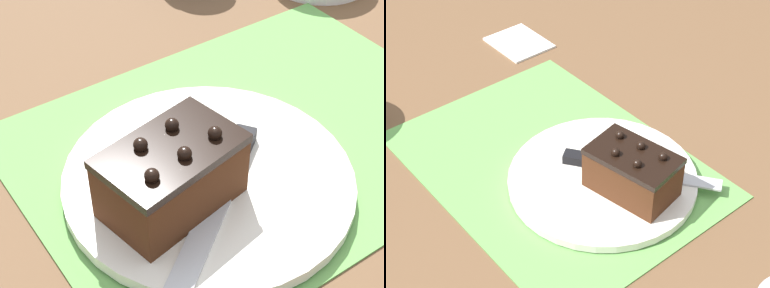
{
  "view_description": "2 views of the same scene",
  "coord_description": "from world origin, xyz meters",
  "views": [
    {
      "loc": [
        0.33,
        0.36,
        0.42
      ],
      "look_at": [
        0.08,
        0.01,
        0.04
      ],
      "focal_mm": 60.0,
      "sensor_mm": 36.0,
      "label": 1
    },
    {
      "loc": [
        0.57,
        -0.42,
        0.62
      ],
      "look_at": [
        0.05,
        0.01,
        0.07
      ],
      "focal_mm": 60.0,
      "sensor_mm": 36.0,
      "label": 2
    }
  ],
  "objects": [
    {
      "name": "ground_plane",
      "position": [
        0.0,
        0.0,
        0.0
      ],
      "size": [
        3.0,
        3.0,
        0.0
      ],
      "primitive_type": "plane",
      "color": "brown"
    },
    {
      "name": "placemat_woven",
      "position": [
        0.0,
        0.0,
        0.0
      ],
      "size": [
        0.46,
        0.34,
        0.0
      ],
      "primitive_type": "cube",
      "color": "#609E4C",
      "rests_on": "ground_plane"
    },
    {
      "name": "cake_plate",
      "position": [
        0.07,
        0.03,
        0.01
      ],
      "size": [
        0.27,
        0.27,
        0.01
      ],
      "color": "white",
      "rests_on": "placemat_woven"
    },
    {
      "name": "serving_knife",
      "position": [
        0.07,
        0.05,
        0.02
      ],
      "size": [
        0.2,
        0.15,
        0.01
      ],
      "rotation": [
        0.0,
        0.0,
        5.34
      ],
      "color": "black",
      "rests_on": "cake_plate"
    },
    {
      "name": "chocolate_cake",
      "position": [
        0.12,
        0.04,
        0.05
      ],
      "size": [
        0.13,
        0.09,
        0.07
      ],
      "rotation": [
        0.0,
        0.0,
        0.18
      ],
      "color": "#472614",
      "rests_on": "cake_plate"
    }
  ]
}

